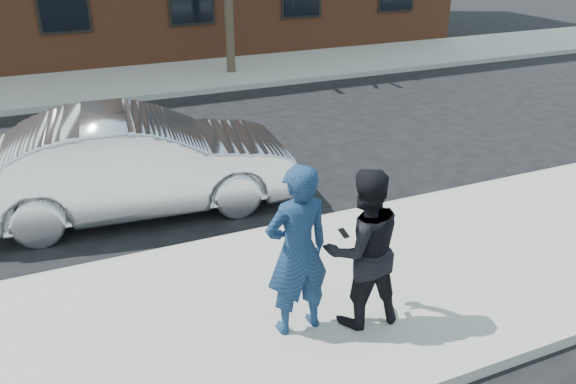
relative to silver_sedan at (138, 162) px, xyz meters
name	(u,v)px	position (x,y,z in m)	size (l,w,h in m)	color
ground	(152,335)	(-0.47, -3.20, -0.82)	(100.00, 100.00, 0.00)	black
near_sidewalk	(155,344)	(-0.47, -3.45, -0.74)	(50.00, 3.50, 0.15)	#9C9993
near_curb	(129,261)	(-0.47, -1.65, -0.74)	(50.00, 0.10, 0.15)	#999691
far_sidewalk	(75,87)	(-0.47, 8.05, -0.74)	(50.00, 3.50, 0.15)	#9C9993
far_curb	(80,105)	(-0.47, 6.25, -0.74)	(50.00, 0.10, 0.15)	#999691
silver_sedan	(138,162)	(0.00, 0.00, 0.00)	(1.73, 4.95, 1.63)	silver
man_hoodie	(297,251)	(1.03, -3.88, 0.32)	(0.74, 0.53, 1.96)	navy
man_peacoat	(363,249)	(1.73, -4.02, 0.26)	(0.95, 0.77, 1.84)	black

